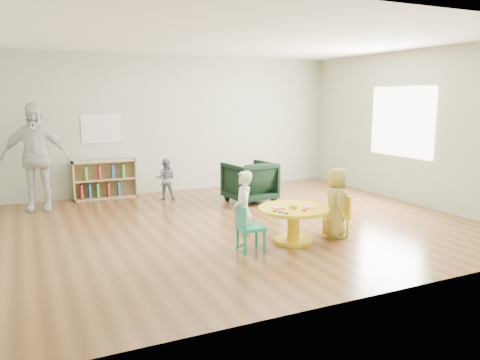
% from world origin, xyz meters
% --- Properties ---
extents(room, '(7.10, 7.00, 2.80)m').
position_xyz_m(room, '(0.01, 0.00, 1.89)').
color(room, brown).
rests_on(room, ground).
extents(activity_table, '(0.97, 0.97, 0.53)m').
position_xyz_m(activity_table, '(0.26, -1.14, 0.33)').
color(activity_table, gold).
rests_on(activity_table, ground).
extents(kid_chair_left, '(0.36, 0.36, 0.62)m').
position_xyz_m(kid_chair_left, '(-0.48, -1.23, 0.33)').
color(kid_chair_left, '#1B9978').
rests_on(kid_chair_left, ground).
extents(kid_chair_right, '(0.38, 0.38, 0.59)m').
position_xyz_m(kid_chair_right, '(1.00, -1.16, 0.32)').
color(kid_chair_right, gold).
rests_on(kid_chair_right, ground).
extents(bookshelf, '(1.20, 0.30, 0.75)m').
position_xyz_m(bookshelf, '(-1.61, 2.86, 0.37)').
color(bookshelf, tan).
rests_on(bookshelf, ground).
extents(alphabet_poster, '(0.74, 0.01, 0.54)m').
position_xyz_m(alphabet_poster, '(-1.60, 2.98, 1.35)').
color(alphabet_poster, white).
rests_on(alphabet_poster, ground).
extents(armchair, '(0.92, 0.94, 0.77)m').
position_xyz_m(armchair, '(0.82, 1.35, 0.38)').
color(armchair, black).
rests_on(armchair, ground).
extents(child_left, '(0.36, 0.44, 1.03)m').
position_xyz_m(child_left, '(-0.48, -1.11, 0.51)').
color(child_left, white).
rests_on(child_left, ground).
extents(child_right, '(0.47, 0.57, 0.99)m').
position_xyz_m(child_right, '(0.90, -1.21, 0.50)').
color(child_right, yellow).
rests_on(child_right, ground).
extents(toddler, '(0.48, 0.45, 0.80)m').
position_xyz_m(toddler, '(-0.54, 2.25, 0.40)').
color(toddler, '#181D3C').
rests_on(toddler, ground).
extents(adult_caretaker, '(1.15, 0.63, 1.87)m').
position_xyz_m(adult_caretaker, '(-2.83, 2.34, 0.93)').
color(adult_caretaker, silver).
rests_on(adult_caretaker, ground).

